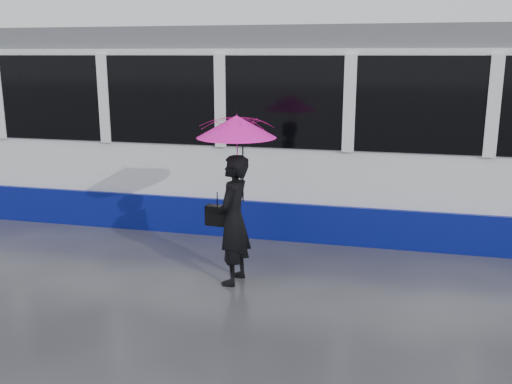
# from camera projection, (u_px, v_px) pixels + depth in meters

# --- Properties ---
(ground) EXTENTS (90.00, 90.00, 0.00)m
(ground) POSITION_uv_depth(u_px,v_px,m) (186.00, 261.00, 8.26)
(ground) COLOR #27272C
(ground) RESTS_ON ground
(rails) EXTENTS (34.00, 1.51, 0.02)m
(rails) POSITION_uv_depth(u_px,v_px,m) (233.00, 214.00, 10.61)
(rails) COLOR #3F3D38
(rails) RESTS_ON ground
(tram) EXTENTS (26.00, 2.56, 3.35)m
(tram) POSITION_uv_depth(u_px,v_px,m) (268.00, 128.00, 10.08)
(tram) COLOR white
(tram) RESTS_ON ground
(woman) EXTENTS (0.47, 0.66, 1.69)m
(woman) POSITION_uv_depth(u_px,v_px,m) (233.00, 220.00, 7.30)
(woman) COLOR black
(woman) RESTS_ON ground
(umbrella) EXTENTS (1.09, 1.09, 1.14)m
(umbrella) POSITION_uv_depth(u_px,v_px,m) (237.00, 142.00, 7.05)
(umbrella) COLOR #F61478
(umbrella) RESTS_ON ground
(handbag) EXTENTS (0.31, 0.16, 0.44)m
(handbag) POSITION_uv_depth(u_px,v_px,m) (217.00, 215.00, 7.36)
(handbag) COLOR black
(handbag) RESTS_ON ground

